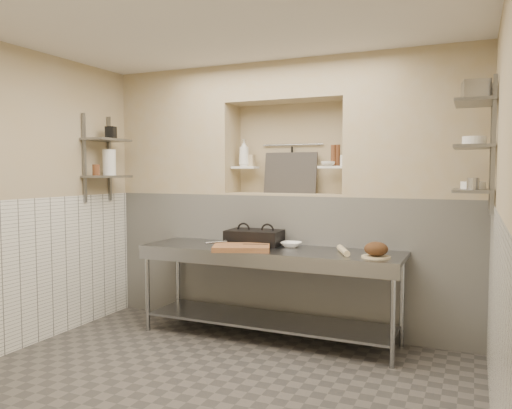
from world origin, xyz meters
The scene contains 48 objects.
floor centered at (0.00, 0.00, -0.05)m, with size 4.00×3.90×0.10m, color #4E4945.
ceiling centered at (0.00, 0.00, 2.85)m, with size 4.00×3.90×0.10m, color silver.
wall_left centered at (-2.05, 0.00, 1.40)m, with size 0.10×3.90×2.80m, color tan.
wall_right centered at (2.05, 0.00, 1.40)m, with size 0.10×3.90×2.80m, color tan.
wall_back centered at (0.00, 2.00, 1.40)m, with size 4.00×0.10×2.80m, color tan.
backwall_lower centered at (0.00, 1.75, 0.70)m, with size 4.00×0.40×1.40m, color silver.
alcove_sill centered at (0.00, 1.75, 1.41)m, with size 1.30×0.40×0.02m, color tan.
backwall_pillar_left centered at (-1.33, 1.75, 2.10)m, with size 1.35×0.40×1.40m, color tan.
backwall_pillar_right centered at (1.33, 1.75, 2.10)m, with size 1.35×0.40×1.40m, color tan.
backwall_header centered at (0.00, 1.75, 2.60)m, with size 1.30×0.40×0.40m, color tan.
wainscot_left centered at (-1.99, 0.00, 0.70)m, with size 0.02×3.90×1.40m, color silver.
wainscot_right centered at (1.99, 0.00, 0.70)m, with size 0.02×3.90×1.40m, color silver.
alcove_shelf_left centered at (-0.50, 1.75, 1.70)m, with size 0.28×0.16×0.03m, color white.
alcove_shelf_right centered at (0.50, 1.75, 1.70)m, with size 0.28×0.16×0.03m, color white.
utensil_rail centered at (0.00, 1.92, 1.95)m, with size 0.02×0.02×0.70m, color gray.
hanging_steel centered at (0.00, 1.90, 1.78)m, with size 0.02×0.02×0.30m, color black.
splash_panel centered at (0.00, 1.85, 1.64)m, with size 0.60×0.02×0.45m, color #383330.
shelf_rail_left_a centered at (-1.98, 1.25, 1.80)m, with size 0.03×0.03×0.95m, color slate.
shelf_rail_left_b centered at (-1.98, 0.85, 1.80)m, with size 0.03×0.03×0.95m, color slate.
wall_shelf_left_lower centered at (-1.84, 1.05, 1.60)m, with size 0.30×0.50×0.03m, color slate.
wall_shelf_left_upper centered at (-1.84, 1.05, 2.00)m, with size 0.30×0.50×0.03m, color slate.
shelf_rail_right_a centered at (1.98, 1.25, 1.85)m, with size 0.03×0.03×1.05m, color slate.
shelf_rail_right_b centered at (1.98, 0.85, 1.85)m, with size 0.03×0.03×1.05m, color slate.
wall_shelf_right_lower centered at (1.84, 1.05, 1.50)m, with size 0.30×0.50×0.03m, color slate.
wall_shelf_right_mid centered at (1.84, 1.05, 1.85)m, with size 0.30×0.50×0.03m, color slate.
wall_shelf_right_upper centered at (1.84, 1.05, 2.20)m, with size 0.30×0.50×0.03m, color slate.
prep_table centered at (0.01, 1.18, 0.64)m, with size 2.60×0.70×0.90m.
panini_press centered at (-0.22, 1.39, 0.98)m, with size 0.58×0.44×0.15m.
cutting_board centered at (-0.19, 0.99, 0.92)m, with size 0.54×0.38×0.05m, color #92593C.
knife_blade centered at (-0.08, 1.09, 0.95)m, with size 0.24×0.03×0.01m, color gray.
tongs centered at (-0.48, 1.02, 0.96)m, with size 0.02×0.02×0.24m, color gray.
mixing_bowl centered at (0.19, 1.37, 0.93)m, with size 0.21×0.21×0.05m, color white.
rolling_pin centered at (0.76, 1.18, 0.93)m, with size 0.06×0.06×0.38m, color #C9B583.
bread_board centered at (1.08, 1.09, 0.91)m, with size 0.25×0.25×0.01m, color #C9B583.
bread_loaf centered at (1.08, 1.09, 0.98)m, with size 0.21×0.21×0.12m, color #4C2D19.
bottle_soap centered at (-0.52, 1.76, 1.86)m, with size 0.12×0.12×0.30m, color white.
jar_alcove centered at (-0.45, 1.80, 1.78)m, with size 0.09×0.09×0.13m, color tan.
bowl_alcove centered at (0.46, 1.71, 1.74)m, with size 0.15×0.15×0.05m, color white.
condiment_a centered at (0.54, 1.78, 1.82)m, with size 0.06×0.06×0.22m, color brown.
condiment_b centered at (0.50, 1.76, 1.82)m, with size 0.05×0.05×0.22m, color brown.
condiment_c centered at (0.62, 1.73, 1.77)m, with size 0.06×0.06×0.11m, color white.
jug_left centered at (-1.84, 1.08, 1.75)m, with size 0.14×0.14×0.28m, color white.
jar_left centered at (-1.84, 0.87, 1.67)m, with size 0.08×0.08×0.12m, color brown.
box_left_upper centered at (-1.84, 1.12, 2.08)m, with size 0.10×0.10×0.14m, color black.
bowl_right centered at (1.84, 1.18, 1.54)m, with size 0.20×0.20×0.06m, color white.
canister_right centered at (1.84, 0.93, 1.56)m, with size 0.09×0.09×0.09m, color gray.
bowl_right_mid centered at (1.84, 1.00, 1.90)m, with size 0.18×0.18×0.07m, color white.
basket_right centered at (1.84, 1.04, 2.29)m, with size 0.20×0.24×0.15m, color gray.
Camera 1 is at (1.85, -3.30, 1.65)m, focal length 35.00 mm.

